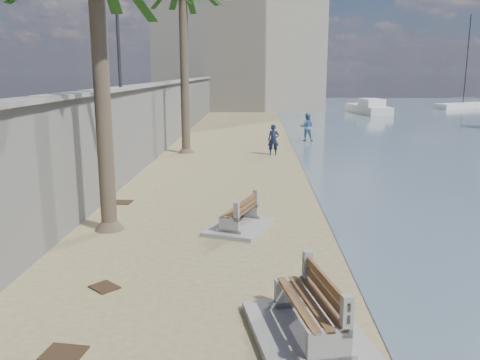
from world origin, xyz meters
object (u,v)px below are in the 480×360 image
object	(u,v)px
bench_far	(239,215)
sailboat_west	(463,105)
person_b	(307,126)
yacht_far	(368,110)
bench_near	(309,313)
person_a	(273,138)

from	to	relation	value
bench_far	sailboat_west	world-z (taller)	sailboat_west
person_b	sailboat_west	size ratio (longest dim) A/B	0.18
yacht_far	bench_far	bearing A→B (deg)	155.48
bench_near	sailboat_west	bearing A→B (deg)	66.42
bench_far	sailboat_west	xyz separation A→B (m)	(24.06, 46.34, -0.05)
bench_near	person_b	bearing A→B (deg)	84.69
bench_near	yacht_far	bearing A→B (deg)	76.97
person_a	yacht_far	distance (m)	28.67
person_a	sailboat_west	distance (m)	40.84
person_b	sailboat_west	bearing A→B (deg)	-117.90
person_a	sailboat_west	xyz separation A→B (m)	(22.77, 33.90, -0.57)
bench_far	yacht_far	world-z (taller)	yacht_far
person_b	yacht_far	world-z (taller)	person_b
bench_far	sailboat_west	bearing A→B (deg)	62.56
bench_far	person_a	world-z (taller)	person_a
yacht_far	sailboat_west	size ratio (longest dim) A/B	0.76
bench_near	bench_far	xyz separation A→B (m)	(-1.30, 5.78, -0.08)
sailboat_west	person_a	bearing A→B (deg)	-123.89
bench_far	yacht_far	size ratio (longest dim) A/B	0.30
bench_far	person_b	distance (m)	18.10
person_a	person_b	world-z (taller)	person_b
person_a	sailboat_west	bearing A→B (deg)	59.58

